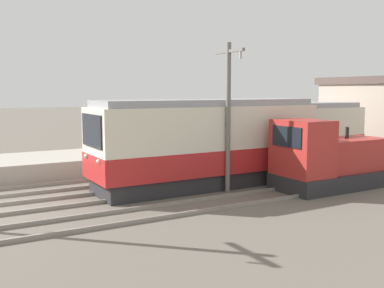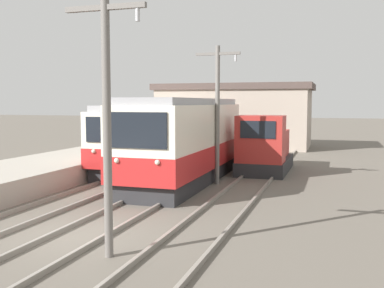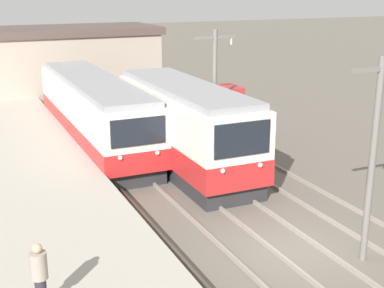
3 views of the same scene
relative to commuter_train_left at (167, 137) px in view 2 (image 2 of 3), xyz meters
The scene contains 10 objects.
ground_plane 14.02m from the commuter_train_left, 79.24° to the right, with size 200.00×200.00×0.00m, color #665E54.
track_left 13.76m from the commuter_train_left, 90.00° to the right, with size 1.54×60.00×0.14m.
track_center 14.05m from the commuter_train_left, 78.43° to the right, with size 1.54×60.00×0.14m.
track_right 14.94m from the commuter_train_left, 67.02° to the right, with size 1.54×60.00×0.14m.
commuter_train_left is the anchor object (origin of this frame).
commuter_train_center 5.76m from the commuter_train_left, 60.90° to the right, with size 2.84×10.40×3.81m.
shunting_locomotive 5.87m from the commuter_train_left, ahead, with size 2.40×5.31×3.00m.
catenary_mast_near 15.70m from the commuter_train_left, 73.97° to the right, with size 2.00×0.20×6.11m.
catenary_mast_mid 6.78m from the commuter_train_left, 48.94° to the right, with size 2.00×0.20×6.11m.
station_building 12.43m from the commuter_train_left, 84.02° to the left, with size 12.60×6.30×5.14m.
Camera 2 is at (6.73, -10.54, 3.63)m, focal length 42.00 mm.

